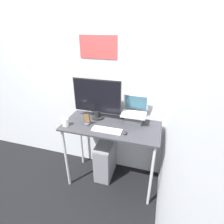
# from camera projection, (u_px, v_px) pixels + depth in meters

# --- Properties ---
(ground_plane) EXTENTS (12.00, 12.00, 0.00)m
(ground_plane) POSITION_uv_depth(u_px,v_px,m) (105.00, 196.00, 2.25)
(ground_plane) COLOR black
(wall_back) EXTENTS (6.00, 0.06, 2.60)m
(wall_back) POSITION_uv_depth(u_px,v_px,m) (119.00, 85.00, 2.20)
(wall_back) COLOR silver
(wall_back) RESTS_ON ground_plane
(wall_side_right) EXTENTS (0.05, 6.00, 2.60)m
(wall_side_right) POSITION_uv_depth(u_px,v_px,m) (176.00, 113.00, 1.50)
(wall_side_right) COLOR silver
(wall_side_right) RESTS_ON ground_plane
(desk) EXTENTS (1.16, 0.53, 0.91)m
(desk) POSITION_uv_depth(u_px,v_px,m) (111.00, 134.00, 2.13)
(desk) COLOR #333338
(desk) RESTS_ON ground_plane
(laptop) EXTENTS (0.29, 0.25, 0.32)m
(laptop) POSITION_uv_depth(u_px,v_px,m) (134.00, 115.00, 2.11)
(laptop) COLOR #4C4C51
(laptop) RESTS_ON desk
(monitor) EXTENTS (0.60, 0.16, 0.51)m
(monitor) POSITION_uv_depth(u_px,v_px,m) (97.00, 99.00, 2.13)
(monitor) COLOR black
(monitor) RESTS_ON desk
(keyboard) EXTENTS (0.34, 0.11, 0.02)m
(keyboard) POSITION_uv_depth(u_px,v_px,m) (107.00, 130.00, 1.97)
(keyboard) COLOR white
(keyboard) RESTS_ON desk
(mouse) EXTENTS (0.04, 0.06, 0.03)m
(mouse) POSITION_uv_depth(u_px,v_px,m) (125.00, 133.00, 1.91)
(mouse) COLOR #262626
(mouse) RESTS_ON desk
(cell_phone) EXTENTS (0.07, 0.06, 0.15)m
(cell_phone) POSITION_uv_depth(u_px,v_px,m) (87.00, 121.00, 2.07)
(cell_phone) COLOR #4C4C51
(cell_phone) RESTS_ON desk
(computer_tower) EXTENTS (0.22, 0.38, 0.54)m
(computer_tower) POSITION_uv_depth(u_px,v_px,m) (105.00, 160.00, 2.46)
(computer_tower) COLOR gray
(computer_tower) RESTS_ON ground_plane
(mug) EXTENTS (0.07, 0.07, 0.10)m
(mug) POSITION_uv_depth(u_px,v_px,m) (65.00, 122.00, 2.05)
(mug) COLOR white
(mug) RESTS_ON desk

